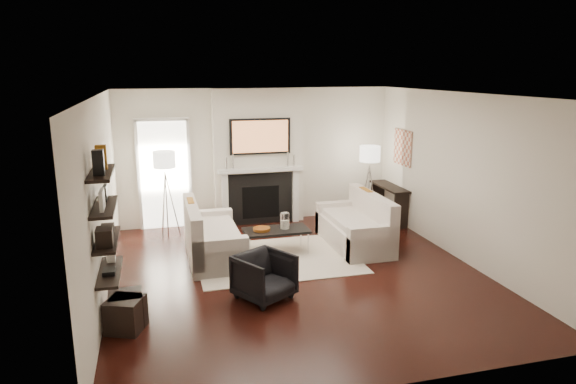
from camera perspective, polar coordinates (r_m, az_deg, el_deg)
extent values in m
plane|color=black|center=(7.95, 1.13, -9.07)|extent=(6.00, 6.00, 0.00)
plane|color=white|center=(7.36, 1.22, 10.76)|extent=(6.00, 6.00, 0.00)
plane|color=silver|center=(10.40, -3.41, 4.03)|extent=(5.50, 0.00, 5.50)
plane|color=silver|center=(4.85, 11.10, -7.25)|extent=(5.50, 0.00, 5.50)
plane|color=silver|center=(7.29, -20.07, -0.81)|extent=(0.00, 6.00, 6.00)
plane|color=silver|center=(8.70, 18.87, 1.48)|extent=(0.00, 6.00, 6.00)
cube|color=silver|center=(10.28, -3.27, 3.93)|extent=(1.80, 0.25, 2.70)
cube|color=black|center=(10.32, -3.05, -0.74)|extent=(1.30, 0.02, 1.04)
cube|color=black|center=(10.33, -3.04, -1.13)|extent=(0.75, 0.02, 0.65)
cube|color=white|center=(10.17, -6.99, -0.87)|extent=(0.12, 0.08, 1.10)
cube|color=white|center=(10.45, 0.84, -0.38)|extent=(0.12, 0.08, 1.10)
cube|color=white|center=(10.14, -3.04, 2.48)|extent=(1.70, 0.18, 0.07)
cube|color=black|center=(10.06, -3.11, 6.20)|extent=(1.20, 0.06, 0.70)
cube|color=#BF723F|center=(10.03, -3.08, 6.17)|extent=(1.10, 0.00, 0.62)
cylinder|color=silver|center=(10.02, -6.15, 3.36)|extent=(0.04, 0.04, 0.30)
cylinder|color=silver|center=(10.01, -6.88, 3.16)|extent=(0.04, 0.04, 0.24)
cylinder|color=silver|center=(10.25, -0.05, 3.66)|extent=(0.04, 0.04, 0.30)
cylinder|color=silver|center=(10.28, 0.66, 3.52)|extent=(0.04, 0.04, 0.24)
cube|color=white|center=(10.24, -13.56, 1.82)|extent=(0.90, 0.02, 2.10)
cube|color=white|center=(10.22, -16.25, 1.64)|extent=(0.06, 0.06, 2.16)
cube|color=white|center=(10.24, -10.88, 1.96)|extent=(0.06, 0.06, 2.16)
cube|color=white|center=(10.06, -13.90, 7.83)|extent=(1.02, 0.06, 0.06)
cube|color=beige|center=(8.54, -1.29, -7.41)|extent=(2.60, 2.00, 0.01)
cube|color=beige|center=(8.60, -8.19, -5.93)|extent=(0.85, 1.80, 0.42)
cube|color=beige|center=(8.48, -10.52, -4.07)|extent=(0.18, 1.80, 0.80)
cube|color=beige|center=(7.82, -7.49, -7.23)|extent=(0.85, 0.18, 0.60)
cube|color=beige|center=(9.34, -8.81, -3.81)|extent=(0.85, 0.18, 0.60)
cube|color=beige|center=(8.53, -7.92, -4.26)|extent=(0.63, 1.44, 0.10)
cube|color=#945A12|center=(8.71, -10.73, -2.21)|extent=(0.10, 0.42, 0.42)
cube|color=black|center=(8.13, -10.40, -3.39)|extent=(0.10, 0.40, 0.40)
cube|color=beige|center=(9.18, 7.31, -4.65)|extent=(0.85, 1.80, 0.42)
cube|color=beige|center=(9.22, 9.30, -2.60)|extent=(0.18, 1.80, 0.80)
cube|color=beige|center=(8.45, 9.40, -5.70)|extent=(0.85, 0.18, 0.60)
cube|color=beige|center=(9.88, 5.56, -2.76)|extent=(0.85, 0.18, 0.60)
cube|color=beige|center=(9.09, 7.07, -3.12)|extent=(0.63, 1.44, 0.10)
cube|color=#945A12|center=(9.43, 8.61, -0.92)|extent=(0.10, 0.42, 0.42)
cube|color=black|center=(8.91, 10.13, -1.90)|extent=(0.10, 0.40, 0.40)
cube|color=black|center=(8.68, -1.32, -4.30)|extent=(1.10, 0.55, 0.04)
cylinder|color=silver|center=(8.45, -4.28, -6.35)|extent=(0.02, 0.02, 0.38)
cylinder|color=silver|center=(8.67, 2.26, -5.79)|extent=(0.02, 0.02, 0.38)
cylinder|color=silver|center=(8.85, -4.81, -5.42)|extent=(0.02, 0.02, 0.38)
cylinder|color=silver|center=(9.07, 1.44, -4.91)|extent=(0.02, 0.02, 0.38)
cylinder|color=white|center=(8.67, -0.36, -3.22)|extent=(0.16, 0.16, 0.27)
cylinder|color=white|center=(8.69, -0.36, -3.63)|extent=(0.10, 0.10, 0.15)
cylinder|color=#AE5C1D|center=(8.61, -2.95, -4.14)|extent=(0.29, 0.29, 0.05)
imported|color=black|center=(7.03, -2.64, -9.13)|extent=(0.90, 0.88, 0.69)
cylinder|color=silver|center=(9.81, -13.33, -1.36)|extent=(0.02, 0.02, 1.20)
cylinder|color=white|center=(9.64, -13.60, 3.53)|extent=(0.40, 0.40, 0.30)
cylinder|color=silver|center=(9.81, -12.69, -1.32)|extent=(0.25, 0.02, 1.23)
cylinder|color=silver|center=(9.90, -13.66, -1.24)|extent=(0.14, 0.22, 1.23)
cylinder|color=silver|center=(9.72, -13.63, -1.52)|extent=(0.14, 0.22, 1.23)
cylinder|color=silver|center=(10.31, 8.92, -0.45)|extent=(0.02, 0.02, 1.20)
cylinder|color=white|center=(10.14, 9.09, 4.22)|extent=(0.40, 0.40, 0.30)
cylinder|color=silver|center=(10.36, 9.48, -0.41)|extent=(0.25, 0.02, 1.23)
cylinder|color=silver|center=(10.37, 8.43, -0.34)|extent=(0.14, 0.22, 1.23)
cylinder|color=silver|center=(10.21, 8.85, -0.59)|extent=(0.14, 0.22, 1.23)
cube|color=black|center=(10.62, 11.22, 0.58)|extent=(0.35, 1.20, 0.04)
cube|color=black|center=(10.23, 12.46, -2.13)|extent=(0.30, 0.04, 0.71)
cube|color=black|center=(11.19, 9.91, -0.68)|extent=(0.30, 0.04, 0.71)
cube|color=#AB7355|center=(10.39, 12.64, 4.84)|extent=(0.03, 0.70, 0.70)
cube|color=black|center=(6.52, -19.19, -8.39)|extent=(0.25, 1.00, 0.03)
cube|color=black|center=(6.39, -19.46, -5.05)|extent=(0.25, 1.00, 0.04)
cube|color=black|center=(6.28, -19.75, -1.58)|extent=(0.25, 1.00, 0.04)
cube|color=black|center=(6.19, -20.03, 1.99)|extent=(0.25, 1.00, 0.04)
cube|color=black|center=(5.95, -20.33, 3.08)|extent=(0.12, 0.10, 0.28)
cube|color=#945A12|center=(6.31, -20.04, 3.65)|extent=(0.12, 0.10, 0.28)
cube|color=white|center=(6.09, -19.96, -0.82)|extent=(0.04, 0.30, 0.22)
cube|color=black|center=(6.51, -19.64, -0.09)|extent=(0.04, 0.22, 0.18)
cube|color=black|center=(6.12, -19.71, -4.73)|extent=(0.18, 0.25, 0.20)
cube|color=black|center=(6.56, -19.39, -3.87)|extent=(0.15, 0.12, 0.12)
cube|color=black|center=(6.43, -19.27, -8.32)|extent=(0.14, 0.20, 0.05)
cube|color=white|center=(6.77, -19.08, -6.59)|extent=(0.10, 0.10, 0.18)
cylinder|color=black|center=(8.10, -19.61, 3.11)|extent=(0.04, 0.34, 0.34)
cylinder|color=white|center=(8.10, -19.44, 3.12)|extent=(0.01, 0.29, 0.29)
cube|color=black|center=(6.72, -17.55, -12.24)|extent=(0.42, 0.42, 0.40)
cube|color=black|center=(6.58, -17.60, -12.84)|extent=(0.52, 0.52, 0.40)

